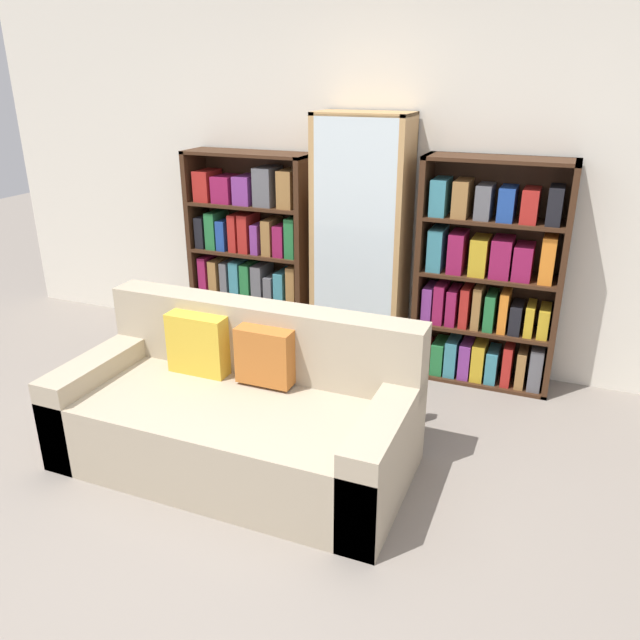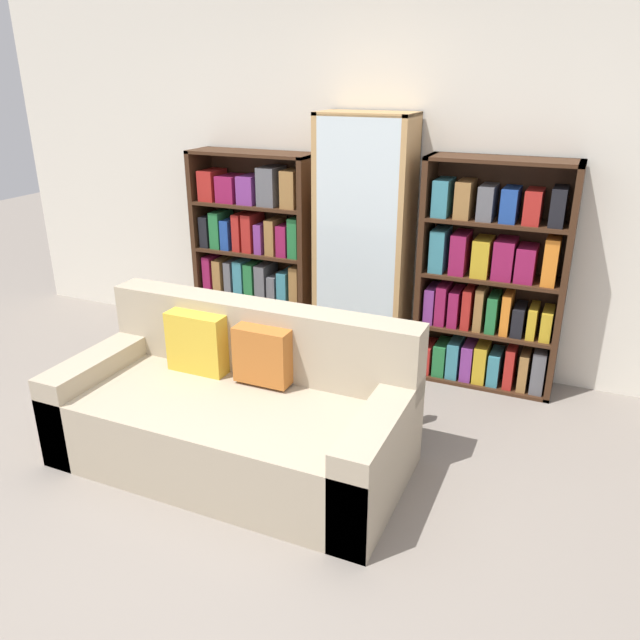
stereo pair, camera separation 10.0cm
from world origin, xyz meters
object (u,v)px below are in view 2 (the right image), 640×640
(bookshelf_left, at_px, (255,255))
(display_cabinet, at_px, (364,244))
(wine_bottle, at_px, (414,404))
(couch, at_px, (236,413))
(bookshelf_right, at_px, (490,284))

(bookshelf_left, height_order, display_cabinet, display_cabinet)
(wine_bottle, bearing_deg, couch, -137.16)
(couch, xyz_separation_m, bookshelf_left, (-0.72, 1.54, 0.44))
(couch, distance_m, display_cabinet, 1.66)
(couch, bearing_deg, display_cabinet, 82.63)
(bookshelf_right, bearing_deg, couch, -125.68)
(wine_bottle, bearing_deg, display_cabinet, 129.81)
(display_cabinet, bearing_deg, couch, -97.37)
(display_cabinet, distance_m, wine_bottle, 1.26)
(bookshelf_right, relative_size, wine_bottle, 4.59)
(bookshelf_left, relative_size, bookshelf_right, 0.97)
(couch, height_order, display_cabinet, display_cabinet)
(bookshelf_left, distance_m, bookshelf_right, 1.83)
(bookshelf_right, distance_m, wine_bottle, 1.01)
(couch, height_order, wine_bottle, couch)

